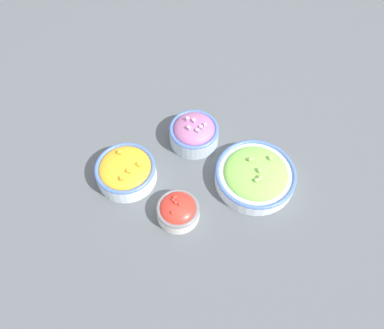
{
  "coord_description": "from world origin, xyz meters",
  "views": [
    {
      "loc": [
        -0.06,
        -0.56,
        0.91
      ],
      "look_at": [
        0.0,
        0.0,
        0.03
      ],
      "focal_mm": 35.0,
      "sensor_mm": 36.0,
      "label": 1
    }
  ],
  "objects_px": {
    "bowl_lettuce": "(255,175)",
    "bowl_red_onion": "(194,132)",
    "bowl_cherry_tomatoes": "(178,210)",
    "bowl_squash": "(126,171)"
  },
  "relations": [
    {
      "from": "bowl_squash",
      "to": "bowl_cherry_tomatoes",
      "type": "bearing_deg",
      "value": -44.42
    },
    {
      "from": "bowl_red_onion",
      "to": "bowl_cherry_tomatoes",
      "type": "height_order",
      "value": "bowl_red_onion"
    },
    {
      "from": "bowl_red_onion",
      "to": "bowl_cherry_tomatoes",
      "type": "relative_size",
      "value": 1.28
    },
    {
      "from": "bowl_squash",
      "to": "bowl_red_onion",
      "type": "distance_m",
      "value": 0.23
    },
    {
      "from": "bowl_squash",
      "to": "bowl_lettuce",
      "type": "relative_size",
      "value": 0.75
    },
    {
      "from": "bowl_squash",
      "to": "bowl_lettuce",
      "type": "distance_m",
      "value": 0.36
    },
    {
      "from": "bowl_lettuce",
      "to": "bowl_red_onion",
      "type": "bearing_deg",
      "value": 134.51
    },
    {
      "from": "bowl_red_onion",
      "to": "bowl_lettuce",
      "type": "xyz_separation_m",
      "value": [
        0.15,
        -0.16,
        -0.01
      ]
    },
    {
      "from": "bowl_red_onion",
      "to": "bowl_lettuce",
      "type": "distance_m",
      "value": 0.22
    },
    {
      "from": "bowl_squash",
      "to": "bowl_lettuce",
      "type": "xyz_separation_m",
      "value": [
        0.35,
        -0.04,
        -0.01
      ]
    }
  ]
}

